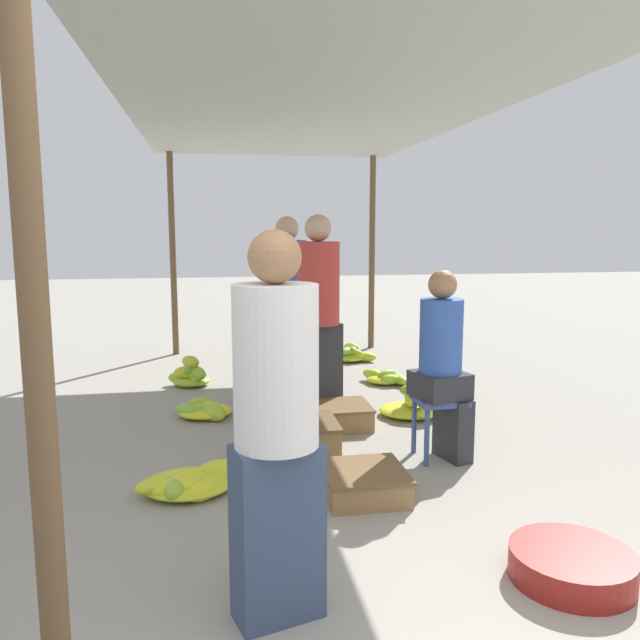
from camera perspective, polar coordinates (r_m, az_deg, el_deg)
canopy_post_front_left at (r=1.83m, az=-24.46°, el=-2.91°), size 0.08×0.08×2.59m
canopy_post_back_left at (r=8.27m, az=-13.31°, el=5.81°), size 0.08×0.08×2.59m
canopy_post_back_right at (r=8.54m, az=4.77°, el=6.07°), size 0.08×0.08×2.59m
canopy_tarp at (r=5.16m, az=-0.29°, el=19.33°), size 3.04×6.91×0.04m
vendor_foreground at (r=2.57m, az=-4.00°, el=-9.46°), size 0.43×0.43×1.63m
stool at (r=4.55m, az=10.83°, el=-8.04°), size 0.34×0.34×0.45m
vendor_seated at (r=4.47m, az=11.22°, el=-3.73°), size 0.41×0.41×1.35m
basin_black at (r=3.35m, az=22.01°, el=-20.07°), size 0.57×0.57×0.14m
banana_pile_left_0 at (r=6.68m, az=-11.67°, el=-4.92°), size 0.44×0.55×0.32m
banana_pile_left_1 at (r=4.09m, az=-11.89°, el=-14.37°), size 0.69×0.52×0.15m
banana_pile_left_2 at (r=5.58m, az=-10.55°, el=-8.15°), size 0.52×0.54×0.16m
banana_pile_right_0 at (r=7.75m, az=2.87°, el=-3.13°), size 0.58×0.40×0.23m
banana_pile_right_1 at (r=6.69m, az=6.13°, el=-5.28°), size 0.50×0.58×0.16m
banana_pile_right_2 at (r=5.58m, az=8.78°, el=-7.71°), size 0.56×0.56×0.29m
crate_near at (r=4.67m, az=-1.68°, el=-10.57°), size 0.52×0.52×0.23m
crate_mid at (r=3.96m, az=4.04°, el=-14.62°), size 0.50×0.50×0.17m
crate_far at (r=5.25m, az=1.91°, el=-8.69°), size 0.48×0.48×0.19m
shopper_walking_mid at (r=6.13m, az=-2.98°, el=1.57°), size 0.40×0.39×1.75m
shopper_walking_far at (r=5.37m, az=-0.19°, el=0.63°), size 0.49×0.49×1.75m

